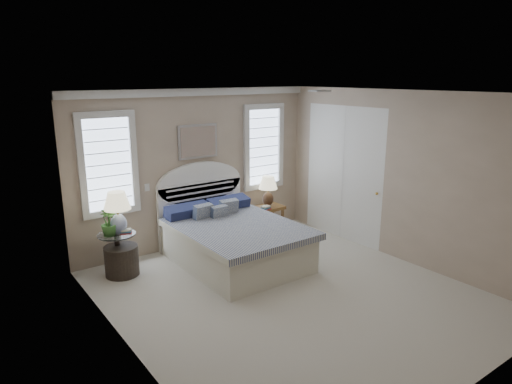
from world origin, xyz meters
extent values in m
cube|color=beige|center=(0.00, 0.00, 0.00)|extent=(4.50, 5.00, 0.01)
cube|color=silver|center=(0.00, 0.00, 2.70)|extent=(4.50, 5.00, 0.01)
cube|color=tan|center=(0.00, 2.50, 1.35)|extent=(4.50, 0.02, 2.70)
cube|color=tan|center=(-2.25, 0.00, 1.35)|extent=(0.02, 5.00, 2.70)
cube|color=tan|center=(2.25, 0.00, 1.35)|extent=(0.02, 5.00, 2.70)
cube|color=silver|center=(0.00, 2.46, 2.64)|extent=(4.50, 0.08, 0.12)
cube|color=#B2B2B2|center=(1.20, 0.80, 2.68)|extent=(0.30, 0.20, 0.02)
cube|color=silver|center=(-0.95, 2.48, 1.15)|extent=(0.08, 0.01, 0.12)
cube|color=silver|center=(-1.55, 2.48, 1.60)|extent=(0.90, 0.06, 1.60)
cube|color=silver|center=(1.40, 2.48, 1.60)|extent=(0.90, 0.06, 1.60)
cube|color=silver|center=(0.00, 2.46, 1.82)|extent=(0.74, 0.04, 0.58)
cube|color=silver|center=(2.23, 1.20, 1.20)|extent=(0.02, 1.80, 2.40)
cube|color=silver|center=(0.00, 1.33, 0.28)|extent=(1.60, 2.10, 0.55)
cube|color=navy|center=(0.00, 1.28, 0.59)|extent=(1.72, 2.15, 0.10)
cube|color=white|center=(0.00, 2.44, 0.55)|extent=(1.62, 0.08, 1.10)
cube|color=navy|center=(-0.40, 2.16, 0.73)|extent=(0.75, 0.31, 0.23)
cube|color=navy|center=(0.40, 2.16, 0.73)|extent=(0.75, 0.31, 0.23)
cube|color=navy|center=(-0.25, 1.93, 0.71)|extent=(0.33, 0.20, 0.34)
cube|color=navy|center=(0.25, 1.93, 0.71)|extent=(0.33, 0.20, 0.34)
cube|color=navy|center=(0.00, 1.83, 0.69)|extent=(0.28, 0.14, 0.29)
cylinder|color=black|center=(-1.65, 2.05, 0.01)|extent=(0.32, 0.32, 0.03)
cylinder|color=black|center=(-1.65, 2.05, 0.30)|extent=(0.08, 0.08, 0.60)
cylinder|color=silver|center=(-1.65, 2.05, 0.62)|extent=(0.56, 0.56, 0.02)
cube|color=brown|center=(1.30, 2.15, 0.50)|extent=(0.50, 0.40, 0.06)
cube|color=brown|center=(1.30, 2.15, 0.18)|extent=(0.44, 0.34, 0.03)
cube|color=brown|center=(1.10, 2.00, 0.23)|extent=(0.04, 0.04, 0.47)
cube|color=brown|center=(1.10, 2.30, 0.23)|extent=(0.04, 0.04, 0.47)
cube|color=brown|center=(1.50, 2.00, 0.23)|extent=(0.04, 0.04, 0.47)
cube|color=brown|center=(1.50, 2.30, 0.23)|extent=(0.04, 0.04, 0.47)
cylinder|color=black|center=(-1.63, 1.96, 0.23)|extent=(0.64, 0.64, 0.45)
cylinder|color=silver|center=(-1.61, 2.05, 0.65)|extent=(0.17, 0.17, 0.03)
ellipsoid|color=silver|center=(-1.61, 2.05, 0.77)|extent=(0.31, 0.31, 0.30)
cylinder|color=gold|center=(-1.61, 2.05, 0.96)|extent=(0.04, 0.04, 0.11)
cylinder|color=black|center=(1.30, 2.19, 0.54)|extent=(0.15, 0.15, 0.03)
ellipsoid|color=black|center=(1.30, 2.19, 0.66)|extent=(0.28, 0.28, 0.27)
cylinder|color=gold|center=(1.30, 2.19, 0.82)|extent=(0.04, 0.04, 0.10)
imported|color=#2C6C2B|center=(-1.76, 2.03, 0.83)|extent=(0.29, 0.29, 0.41)
cube|color=maroon|center=(-1.53, 1.97, 0.64)|extent=(0.20, 0.17, 0.02)
cube|color=#2A5B7E|center=(-1.53, 1.97, 0.66)|extent=(0.18, 0.16, 0.02)
cube|color=beige|center=(-1.53, 1.97, 0.69)|extent=(0.17, 0.15, 0.02)
cube|color=maroon|center=(1.10, 2.00, 0.54)|extent=(0.20, 0.16, 0.02)
cube|color=#2A5B7E|center=(1.10, 2.00, 0.57)|extent=(0.18, 0.15, 0.02)
cube|color=beige|center=(1.10, 2.00, 0.59)|extent=(0.17, 0.14, 0.02)
camera|label=1|loc=(-3.75, -4.34, 2.92)|focal=32.00mm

